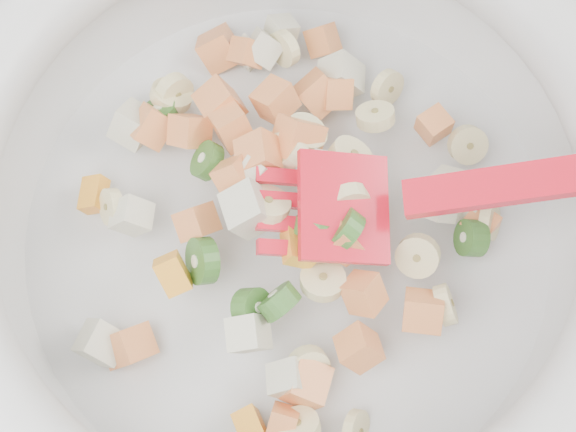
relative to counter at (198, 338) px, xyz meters
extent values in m
cube|color=gray|center=(0.00, 0.00, 0.00)|extent=(2.00, 0.60, 0.90)
cylinder|color=silver|center=(0.09, -0.05, 0.46)|extent=(0.34, 0.34, 0.02)
torus|color=silver|center=(0.09, -0.05, 0.54)|extent=(0.42, 0.42, 0.05)
cylinder|color=beige|center=(0.17, -0.12, 0.49)|extent=(0.02, 0.03, 0.03)
cylinder|color=beige|center=(0.16, 0.00, 0.50)|extent=(0.03, 0.03, 0.02)
cylinder|color=beige|center=(0.13, -0.06, 0.51)|extent=(0.04, 0.02, 0.04)
cylinder|color=beige|center=(0.21, -0.08, 0.49)|extent=(0.02, 0.03, 0.03)
cylinder|color=beige|center=(0.14, -0.03, 0.51)|extent=(0.04, 0.04, 0.03)
cylinder|color=beige|center=(0.10, -0.02, 0.51)|extent=(0.03, 0.03, 0.03)
cylinder|color=beige|center=(0.17, 0.02, 0.49)|extent=(0.03, 0.03, 0.03)
cylinder|color=beige|center=(0.11, -0.10, 0.51)|extent=(0.04, 0.04, 0.02)
cylinder|color=beige|center=(0.09, -0.14, 0.49)|extent=(0.03, 0.03, 0.03)
cylinder|color=beige|center=(0.16, -0.09, 0.50)|extent=(0.03, 0.04, 0.03)
cylinder|color=beige|center=(0.08, -0.17, 0.49)|extent=(0.03, 0.03, 0.02)
cylinder|color=beige|center=(0.11, 0.06, 0.49)|extent=(0.02, 0.03, 0.03)
cylinder|color=beige|center=(0.04, 0.05, 0.49)|extent=(0.03, 0.03, 0.04)
cylinder|color=beige|center=(0.11, -0.18, 0.48)|extent=(0.02, 0.03, 0.03)
cylinder|color=beige|center=(0.11, -0.01, 0.51)|extent=(0.04, 0.04, 0.02)
cylinder|color=beige|center=(0.08, -0.05, 0.52)|extent=(0.03, 0.03, 0.02)
cylinder|color=beige|center=(0.04, 0.04, 0.49)|extent=(0.04, 0.04, 0.02)
cylinder|color=beige|center=(-0.01, -0.03, 0.49)|extent=(0.02, 0.03, 0.03)
cylinder|color=beige|center=(0.10, -0.01, 0.51)|extent=(0.03, 0.02, 0.03)
cylinder|color=beige|center=(0.22, -0.02, 0.49)|extent=(0.03, 0.03, 0.02)
cube|color=#FAAF4E|center=(0.10, 0.02, 0.50)|extent=(0.03, 0.03, 0.03)
cube|color=#FAAF4E|center=(0.11, -0.01, 0.51)|extent=(0.04, 0.03, 0.04)
cube|color=#FAAF4E|center=(0.09, -0.15, 0.49)|extent=(0.04, 0.03, 0.03)
cube|color=#FAAF4E|center=(0.02, 0.02, 0.49)|extent=(0.03, 0.03, 0.03)
cube|color=#FAAF4E|center=(0.04, -0.05, 0.50)|extent=(0.03, 0.03, 0.03)
cube|color=#FAAF4E|center=(0.09, 0.07, 0.49)|extent=(0.03, 0.02, 0.03)
cube|color=#FAAF4E|center=(0.21, -0.08, 0.48)|extent=(0.03, 0.03, 0.02)
cube|color=#FAAF4E|center=(0.07, 0.03, 0.50)|extent=(0.03, 0.03, 0.03)
cube|color=#FAAF4E|center=(-0.01, -0.11, 0.48)|extent=(0.03, 0.03, 0.04)
cube|color=#FAAF4E|center=(0.16, -0.13, 0.49)|extent=(0.03, 0.03, 0.03)
cube|color=#FAAF4E|center=(0.12, -0.14, 0.49)|extent=(0.03, 0.03, 0.03)
cube|color=#FAAF4E|center=(0.07, -0.17, 0.48)|extent=(0.02, 0.03, 0.02)
cube|color=#FAAF4E|center=(0.05, 0.01, 0.50)|extent=(0.03, 0.03, 0.03)
cube|color=#FAAF4E|center=(0.13, 0.03, 0.49)|extent=(0.03, 0.04, 0.04)
cube|color=#FAAF4E|center=(0.14, 0.03, 0.49)|extent=(0.03, 0.03, 0.03)
cube|color=#FAAF4E|center=(0.07, 0.01, 0.50)|extent=(0.03, 0.03, 0.03)
cube|color=#FAAF4E|center=(0.14, 0.07, 0.48)|extent=(0.02, 0.03, 0.03)
cube|color=#FAAF4E|center=(0.20, -0.01, 0.49)|extent=(0.02, 0.02, 0.02)
cube|color=#FAAF4E|center=(0.13, -0.11, 0.51)|extent=(0.03, 0.03, 0.03)
cube|color=#FAAF4E|center=(0.08, -0.02, 0.52)|extent=(0.03, 0.02, 0.03)
cube|color=#FAAF4E|center=(0.12, -0.08, 0.51)|extent=(0.03, 0.03, 0.03)
cube|color=#FAAF4E|center=(0.07, -0.03, 0.51)|extent=(0.03, 0.03, 0.03)
cube|color=#FAAF4E|center=(0.07, 0.08, 0.48)|extent=(0.03, 0.03, 0.04)
cylinder|color=#51AD39|center=(0.03, 0.03, 0.49)|extent=(0.03, 0.03, 0.02)
cylinder|color=#51AD39|center=(0.04, -0.07, 0.50)|extent=(0.02, 0.03, 0.03)
cylinder|color=#51AD39|center=(0.20, -0.09, 0.49)|extent=(0.02, 0.03, 0.03)
cylinder|color=#51AD39|center=(0.06, -0.11, 0.50)|extent=(0.03, 0.03, 0.03)
cylinder|color=#51AD39|center=(0.11, -0.07, 0.52)|extent=(0.03, 0.03, 0.01)
cylinder|color=#51AD39|center=(0.05, -0.01, 0.50)|extent=(0.03, 0.03, 0.03)
cylinder|color=#51AD39|center=(0.08, -0.11, 0.51)|extent=(0.03, 0.03, 0.03)
cylinder|color=#51AD39|center=(0.11, -0.07, 0.52)|extent=(0.03, 0.03, 0.03)
cylinder|color=#51AD39|center=(0.12, -0.08, 0.52)|extent=(0.03, 0.03, 0.03)
cube|color=beige|center=(0.15, 0.04, 0.49)|extent=(0.04, 0.03, 0.03)
cube|color=beige|center=(0.10, 0.07, 0.49)|extent=(0.03, 0.03, 0.03)
cube|color=beige|center=(0.19, -0.06, 0.49)|extent=(0.03, 0.04, 0.04)
cube|color=beige|center=(0.12, -0.04, 0.52)|extent=(0.03, 0.02, 0.03)
cube|color=beige|center=(0.18, -0.06, 0.50)|extent=(0.03, 0.02, 0.03)
cube|color=beige|center=(0.06, -0.12, 0.50)|extent=(0.03, 0.02, 0.03)
cube|color=beige|center=(0.20, -0.06, 0.48)|extent=(0.03, 0.03, 0.02)
cube|color=beige|center=(0.12, 0.08, 0.49)|extent=(0.03, 0.02, 0.03)
cube|color=beige|center=(0.08, -0.03, 0.52)|extent=(0.03, 0.02, 0.02)
cube|color=beige|center=(0.00, -0.04, 0.50)|extent=(0.03, 0.02, 0.03)
cube|color=beige|center=(0.01, 0.03, 0.49)|extent=(0.04, 0.04, 0.03)
cube|color=beige|center=(0.09, 0.07, 0.48)|extent=(0.02, 0.03, 0.02)
cube|color=beige|center=(0.08, -0.15, 0.49)|extent=(0.03, 0.02, 0.03)
cube|color=beige|center=(0.07, -0.05, 0.52)|extent=(0.03, 0.03, 0.03)
cube|color=beige|center=(-0.03, -0.11, 0.48)|extent=(0.04, 0.03, 0.03)
cube|color=yellow|center=(0.05, -0.17, 0.48)|extent=(0.02, 0.03, 0.02)
cube|color=yellow|center=(-0.02, -0.01, 0.48)|extent=(0.02, 0.03, 0.02)
cube|color=yellow|center=(0.02, -0.08, 0.50)|extent=(0.02, 0.03, 0.03)
cube|color=yellow|center=(0.10, -0.08, 0.51)|extent=(0.02, 0.02, 0.02)
cube|color=red|center=(0.12, -0.06, 0.52)|extent=(0.06, 0.07, 0.03)
cube|color=red|center=(0.09, -0.04, 0.52)|extent=(0.03, 0.01, 0.01)
cube|color=red|center=(0.09, -0.05, 0.52)|extent=(0.03, 0.01, 0.01)
cube|color=red|center=(0.09, -0.07, 0.52)|extent=(0.03, 0.01, 0.01)
cube|color=red|center=(0.09, -0.08, 0.52)|extent=(0.03, 0.01, 0.01)
camera|label=1|loc=(0.06, -0.23, 0.99)|focal=55.00mm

